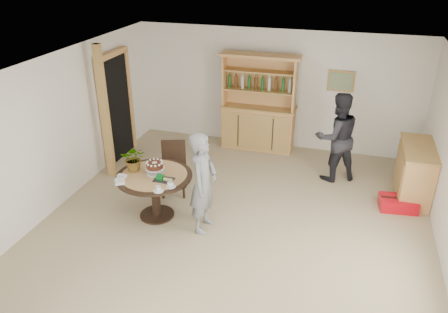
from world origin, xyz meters
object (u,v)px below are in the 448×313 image
dining_chair (174,164)px  teen_boy (203,183)px  adult_person (337,137)px  red_suitcase (398,203)px  hutch (258,117)px  dining_table (155,183)px  sideboard (415,172)px

dining_chair → teen_boy: (0.87, -0.93, 0.27)m
dining_chair → adult_person: size_ratio=0.56×
teen_boy → red_suitcase: bearing=-62.1°
hutch → red_suitcase: bearing=-32.0°
dining_table → teen_boy: size_ratio=0.75×
hutch → red_suitcase: 3.35m
red_suitcase → dining_chair: bearing=-179.3°
adult_person → red_suitcase: size_ratio=2.62×
red_suitcase → adult_person: bearing=138.4°
sideboard → adult_person: 1.45m
dining_chair → teen_boy: bearing=-64.2°
dining_table → dining_chair: 0.83m
adult_person → hutch: bearing=-57.9°
teen_boy → red_suitcase: 3.34m
hutch → adult_person: bearing=-30.1°
hutch → sideboard: 3.29m
dining_chair → adult_person: (2.68, 1.30, 0.31)m
red_suitcase → dining_table: bearing=-167.4°
red_suitcase → teen_boy: bearing=-160.8°
dining_table → dining_chair: bearing=91.7°
sideboard → teen_boy: size_ratio=0.79×
hutch → dining_chair: size_ratio=2.16×
red_suitcase → hutch: bearing=141.1°
adult_person → red_suitcase: adult_person is taller
dining_table → red_suitcase: bearing=19.5°
sideboard → dining_chair: bearing=-165.8°
hutch → sideboard: hutch is taller
dining_chair → red_suitcase: 3.87m
dining_table → red_suitcase: dining_table is taller
dining_table → hutch: bearing=72.3°
hutch → dining_table: size_ratio=1.70×
red_suitcase → sideboard: bearing=57.9°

